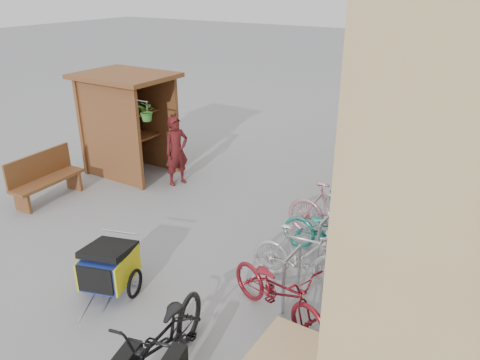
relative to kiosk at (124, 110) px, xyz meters
The scene contains 16 objects.
ground 4.39m from the kiosk, 37.02° to the right, with size 80.00×80.00×0.00m, color gray.
kiosk is the anchor object (origin of this frame).
bike_rack 5.67m from the kiosk, ahead, with size 0.05×5.35×0.86m.
bench 2.34m from the kiosk, 101.15° to the right, with size 0.57×1.64×1.02m.
shopping_carts 7.76m from the kiosk, 35.45° to the left, with size 0.60×2.39×1.08m.
child_trailer 4.95m from the kiosk, 49.12° to the right, with size 0.93×1.45×0.84m.
cargo_bike 6.77m from the kiosk, 42.23° to the right, with size 1.13×2.10×1.05m.
person_kiosk 1.63m from the kiosk, ahead, with size 0.58×0.38×1.59m, color maroon.
bike_0 6.36m from the kiosk, 27.30° to the right, with size 0.62×1.78×0.93m, color maroon.
bike_1 5.89m from the kiosk, 19.37° to the right, with size 0.45×1.58×0.95m, color silver.
bike_2 5.77m from the kiosk, ahead, with size 0.61×1.75×0.92m, color #1F7F72.
bike_3 5.57m from the kiosk, ahead, with size 0.51×1.82×1.09m, color #C88194.
bike_4 5.70m from the kiosk, ahead, with size 0.53×1.53×0.80m, color silver.
bike_5 5.85m from the kiosk, ahead, with size 0.46×1.64×0.99m, color #1F7F72.
bike_6 6.09m from the kiosk, 16.76° to the left, with size 0.57×1.62×0.85m, color #1F7F72.
bike_7 5.99m from the kiosk, 18.13° to the left, with size 0.45×1.59×0.95m, color #1F7F72.
Camera 1 is at (4.62, -5.11, 4.36)m, focal length 35.00 mm.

